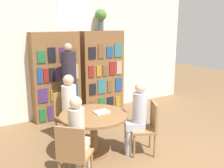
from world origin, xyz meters
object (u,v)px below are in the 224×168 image
(bookshelf_left, at_px, (56,77))
(chair_near_camera, at_px, (73,152))
(seated_reader_left, at_px, (70,104))
(chair_left_side, at_px, (66,113))
(flower_vase, at_px, (101,16))
(reading_table, at_px, (94,122))
(librarian_standing, at_px, (69,76))
(seated_reader_back, at_px, (78,134))
(chair_far_side, at_px, (148,125))
(seated_reader_right, at_px, (137,114))
(bookshelf_right, at_px, (102,72))

(bookshelf_left, relative_size, chair_near_camera, 2.22)
(seated_reader_left, bearing_deg, chair_left_side, -90.00)
(chair_left_side, bearing_deg, flower_vase, -151.11)
(reading_table, xyz_separation_m, chair_left_side, (-0.14, 0.89, -0.09))
(librarian_standing, bearing_deg, chair_left_side, -119.05)
(bookshelf_left, height_order, chair_near_camera, bookshelf_left)
(seated_reader_left, bearing_deg, flower_vase, -146.20)
(flower_vase, distance_m, seated_reader_back, 3.41)
(chair_far_side, distance_m, seated_reader_right, 0.27)
(chair_far_side, bearing_deg, chair_near_camera, 126.00)
(chair_left_side, xyz_separation_m, chair_far_side, (0.95, -1.29, 0.00))
(bookshelf_left, height_order, reading_table, bookshelf_left)
(librarian_standing, bearing_deg, reading_table, -96.61)
(chair_left_side, height_order, seated_reader_left, seated_reader_left)
(flower_vase, relative_size, seated_reader_right, 0.41)
(librarian_standing, bearing_deg, bookshelf_right, 24.97)
(bookshelf_left, distance_m, chair_far_side, 2.52)
(chair_near_camera, height_order, librarian_standing, librarian_standing)
(chair_left_side, distance_m, seated_reader_back, 1.45)
(chair_left_side, height_order, chair_far_side, same)
(flower_vase, relative_size, reading_table, 0.45)
(seated_reader_back, bearing_deg, chair_far_side, 49.13)
(chair_far_side, bearing_deg, chair_left_side, 63.00)
(chair_near_camera, bearing_deg, chair_left_side, 117.00)
(reading_table, xyz_separation_m, chair_near_camera, (-0.63, -0.64, -0.09))
(flower_vase, bearing_deg, chair_near_camera, -125.47)
(seated_reader_left, bearing_deg, chair_near_camera, 59.79)
(chair_far_side, xyz_separation_m, seated_reader_back, (-1.30, -0.10, 0.18))
(seated_reader_back, bearing_deg, flower_vase, 99.85)
(reading_table, bearing_deg, chair_left_side, 99.26)
(chair_left_side, distance_m, seated_reader_right, 1.45)
(bookshelf_right, xyz_separation_m, reading_table, (-1.24, -1.95, -0.40))
(chair_near_camera, distance_m, seated_reader_left, 1.46)
(bookshelf_right, height_order, reading_table, bookshelf_right)
(reading_table, height_order, chair_near_camera, chair_near_camera)
(flower_vase, bearing_deg, chair_left_side, -141.84)
(bookshelf_right, height_order, seated_reader_right, bookshelf_right)
(reading_table, relative_size, chair_left_side, 1.26)
(seated_reader_back, bearing_deg, seated_reader_left, 117.21)
(bookshelf_left, height_order, bookshelf_right, same)
(bookshelf_right, xyz_separation_m, seated_reader_left, (-1.36, -1.24, -0.27))
(chair_near_camera, distance_m, seated_reader_back, 0.26)
(bookshelf_left, distance_m, seated_reader_back, 2.54)
(bookshelf_left, relative_size, chair_far_side, 2.22)
(bookshelf_left, relative_size, librarian_standing, 1.12)
(bookshelf_right, distance_m, reading_table, 2.35)
(bookshelf_left, height_order, flower_vase, flower_vase)
(bookshelf_right, bearing_deg, librarian_standing, -155.03)
(reading_table, xyz_separation_m, seated_reader_back, (-0.50, -0.50, 0.09))
(chair_near_camera, xyz_separation_m, chair_far_side, (1.43, 0.23, 0.00))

